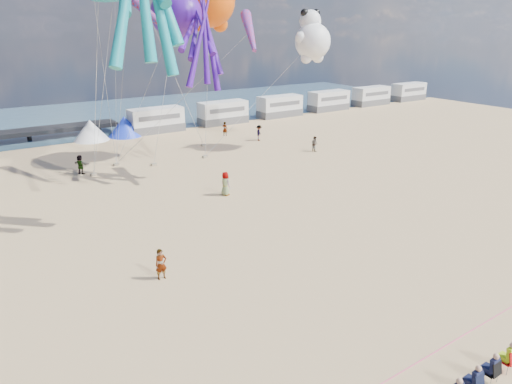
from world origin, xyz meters
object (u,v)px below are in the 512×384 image
object	(u,v)px
standing_person	(161,264)
windsock_right	(250,32)
tent_blue	(125,126)
beachgoer_1	(315,144)
motorhome_2	(280,106)
windsock_mid	(148,13)
beachgoer_0	(225,184)
sandbag_e	(116,164)
motorhome_0	(156,120)
tent_white	(91,130)
motorhome_1	(223,113)
kite_octopus_purple	(176,14)
spectator_row	(473,379)
sandbag_b	(154,165)
kite_teddy_orange	(210,2)
sandbag_d	(204,145)
beachgoer_5	(225,129)
motorhome_3	(329,101)
motorhome_4	(371,96)
sandbag_a	(94,175)
kite_panda	(313,41)
motorhome_5	(409,92)
sandbag_c	(205,157)
beachgoer_4	(80,164)
beachgoer_2	(259,133)

from	to	relation	value
standing_person	windsock_right	bearing A→B (deg)	44.83
tent_blue	beachgoer_1	xyz separation A→B (m)	(14.28, -18.02, -0.40)
motorhome_2	windsock_mid	distance (m)	32.66
beachgoer_0	sandbag_e	distance (m)	13.55
motorhome_0	tent_white	bearing A→B (deg)	180.00
motorhome_1	beachgoer_1	bearing A→B (deg)	-87.53
motorhome_2	kite_octopus_purple	world-z (taller)	kite_octopus_purple
spectator_row	motorhome_0	bearing A→B (deg)	81.27
motorhome_1	sandbag_e	size ratio (longest dim) A/B	13.20
sandbag_b	kite_teddy_orange	distance (m)	15.72
tent_white	windsock_right	size ratio (longest dim) A/B	0.72
sandbag_d	windsock_right	xyz separation A→B (m)	(-1.62, -12.02, 11.90)
beachgoer_1	motorhome_0	bearing A→B (deg)	30.66
windsock_right	tent_blue	bearing A→B (deg)	125.28
beachgoer_5	kite_teddy_orange	bearing A→B (deg)	105.92
motorhome_3	kite_teddy_orange	size ratio (longest dim) A/B	0.87
tent_white	motorhome_4	bearing A→B (deg)	0.00
sandbag_a	motorhome_1	bearing A→B (deg)	33.23
sandbag_e	kite_panda	size ratio (longest dim) A/B	0.08
tent_blue	sandbag_b	xyz separation A→B (m)	(-1.87, -13.73, -1.09)
motorhome_1	sandbag_d	bearing A→B (deg)	-129.77
motorhome_5	kite_teddy_orange	xyz separation A→B (m)	(-47.10, -14.28, 13.01)
sandbag_a	windsock_mid	xyz separation A→B (m)	(5.01, -2.91, 13.29)
beachgoer_5	sandbag_d	distance (m)	5.53
motorhome_0	kite_panda	xyz separation A→B (m)	(10.71, -16.53, 9.48)
motorhome_3	sandbag_a	world-z (taller)	motorhome_3
tent_blue	beachgoer_5	world-z (taller)	tent_blue
motorhome_2	windsock_right	world-z (taller)	windsock_right
tent_blue	kite_teddy_orange	world-z (taller)	kite_teddy_orange
motorhome_5	sandbag_c	xyz separation A→B (m)	(-48.07, -13.96, -1.39)
beachgoer_1	motorhome_3	bearing A→B (deg)	-44.37
sandbag_b	windsock_right	bearing A→B (deg)	-53.57
sandbag_a	sandbag_c	world-z (taller)	same
spectator_row	windsock_right	world-z (taller)	windsock_right
beachgoer_0	sandbag_d	xyz separation A→B (m)	(5.77, 14.85, -0.82)
motorhome_1	motorhome_5	size ratio (longest dim) A/B	1.00
beachgoer_1	beachgoer_4	xyz separation A→B (m)	(-22.50, 5.49, 0.07)
standing_person	sandbag_e	xyz separation A→B (m)	(4.50, 21.82, -0.73)
motorhome_0	motorhome_4	xyz separation A→B (m)	(38.00, 0.00, 0.00)
standing_person	beachgoer_0	xyz separation A→B (m)	(9.08, 9.09, 0.09)
spectator_row	kite_panda	xyz separation A→B (m)	(17.94, 30.54, 10.33)
beachgoer_5	windsock_right	world-z (taller)	windsock_right
motorhome_4	tent_blue	world-z (taller)	motorhome_4
motorhome_5	spectator_row	distance (m)	72.19
motorhome_5	sandbag_d	world-z (taller)	motorhome_5
beachgoer_2	sandbag_c	world-z (taller)	beachgoer_2
beachgoer_4	sandbag_d	bearing A→B (deg)	-110.97
motorhome_1	windsock_right	size ratio (longest dim) A/B	1.18
tent_blue	kite_teddy_orange	distance (m)	20.01
tent_blue	kite_teddy_orange	xyz separation A→B (m)	(4.40, -14.28, 13.31)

